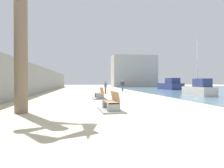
% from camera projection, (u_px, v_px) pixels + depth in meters
% --- Properties ---
extents(ground_plane, '(120.00, 120.00, 0.00)m').
position_uv_depth(ground_plane, '(97.00, 93.00, 26.49)').
color(ground_plane, beige).
extents(seawall, '(0.80, 64.00, 3.34)m').
position_uv_depth(seawall, '(38.00, 80.00, 25.38)').
color(seawall, gray).
rests_on(seawall, ground).
extents(bench_near, '(1.22, 2.16, 0.98)m').
position_uv_depth(bench_near, '(111.00, 106.00, 10.05)').
color(bench_near, gray).
rests_on(bench_near, ground).
extents(bench_far, '(1.19, 2.14, 0.98)m').
position_uv_depth(bench_far, '(99.00, 96.00, 17.04)').
color(bench_far, gray).
rests_on(bench_far, ground).
extents(person_walking, '(0.29, 0.50, 1.54)m').
position_uv_depth(person_walking, '(106.00, 86.00, 23.68)').
color(person_walking, '#B22D33').
rests_on(person_walking, ground).
extents(person_standing, '(0.53, 0.23, 1.72)m').
position_uv_depth(person_standing, '(123.00, 85.00, 29.56)').
color(person_standing, teal).
rests_on(person_standing, ground).
extents(boat_distant, '(1.50, 4.27, 5.84)m').
position_uv_depth(boat_distant, '(199.00, 89.00, 20.44)').
color(boat_distant, beige).
rests_on(boat_distant, water_bay).
extents(boat_outer, '(2.82, 5.55, 2.04)m').
position_uv_depth(boat_outer, '(171.00, 85.00, 35.96)').
color(boat_outer, navy).
rests_on(boat_outer, water_bay).
extents(harbor_building, '(12.00, 6.00, 8.55)m').
position_uv_depth(harbor_building, '(134.00, 71.00, 55.89)').
color(harbor_building, '#ADAAA3').
rests_on(harbor_building, ground).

